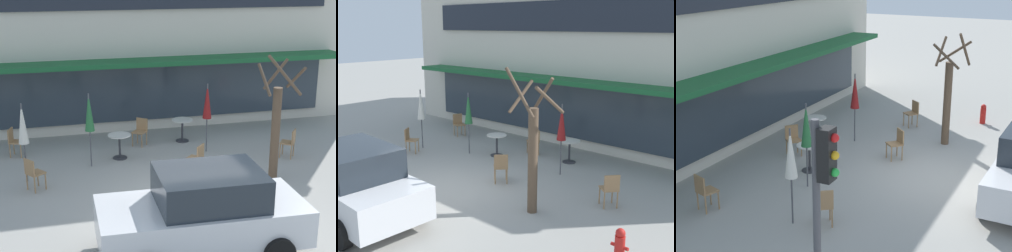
{
  "view_description": "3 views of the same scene",
  "coord_description": "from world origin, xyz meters",
  "views": [
    {
      "loc": [
        -3.34,
        -11.4,
        5.58
      ],
      "look_at": [
        0.19,
        2.43,
        1.2
      ],
      "focal_mm": 55.0,
      "sensor_mm": 36.0,
      "label": 1
    },
    {
      "loc": [
        8.67,
        -6.94,
        4.49
      ],
      "look_at": [
        -0.51,
        3.14,
        1.2
      ],
      "focal_mm": 45.0,
      "sensor_mm": 36.0,
      "label": 2
    },
    {
      "loc": [
        -12.44,
        -3.33,
        5.52
      ],
      "look_at": [
        0.5,
        3.05,
        0.87
      ],
      "focal_mm": 55.0,
      "sensor_mm": 36.0,
      "label": 3
    }
  ],
  "objects": [
    {
      "name": "patio_umbrella_cream_folded",
      "position": [
        -3.86,
        2.16,
        1.63
      ],
      "size": [
        0.28,
        0.28,
        2.2
      ],
      "color": "#4C4C51",
      "rests_on": "ground"
    },
    {
      "name": "cafe_table_streetside",
      "position": [
        -1.11,
        3.31,
        0.52
      ],
      "size": [
        0.7,
        0.7,
        0.76
      ],
      "color": "#333338",
      "rests_on": "ground"
    },
    {
      "name": "street_tree",
      "position": [
        2.69,
        0.57,
        1.57
      ],
      "size": [
        1.08,
        1.03,
        3.55
      ],
      "color": "brown",
      "rests_on": "ground"
    },
    {
      "name": "cafe_chair_3",
      "position": [
        -4.23,
        4.29,
        0.53
      ],
      "size": [
        0.5,
        0.5,
        0.89
      ],
      "color": "#9E754C",
      "rests_on": "ground"
    },
    {
      "name": "cafe_chair_4",
      "position": [
        -3.67,
        1.49,
        0.53
      ],
      "size": [
        0.56,
        0.56,
        0.89
      ],
      "color": "#9E754C",
      "rests_on": "ground"
    },
    {
      "name": "patio_umbrella_corner_open",
      "position": [
        1.65,
        3.24,
        1.63
      ],
      "size": [
        0.28,
        0.28,
        2.2
      ],
      "color": "#4C4C51",
      "rests_on": "ground"
    },
    {
      "name": "cafe_chair_2",
      "position": [
        0.79,
        1.49,
        0.53
      ],
      "size": [
        0.57,
        0.57,
        0.89
      ],
      "color": "#9E754C",
      "rests_on": "ground"
    },
    {
      "name": "cafe_table_near_wall",
      "position": [
        1.19,
        4.41,
        0.52
      ],
      "size": [
        0.7,
        0.7,
        0.76
      ],
      "color": "#333338",
      "rests_on": "ground"
    },
    {
      "name": "building_facade",
      "position": [
        0.0,
        9.96,
        3.34
      ],
      "size": [
        17.45,
        9.1,
        6.67
      ],
      "color": "beige",
      "rests_on": "ground"
    },
    {
      "name": "cafe_chair_0",
      "position": [
        3.96,
        2.1,
        0.53
      ],
      "size": [
        0.56,
        0.56,
        0.89
      ],
      "color": "#9E754C",
      "rests_on": "ground"
    },
    {
      "name": "ground_plane",
      "position": [
        0.0,
        0.0,
        0.0
      ],
      "size": [
        80.0,
        80.0,
        0.0
      ],
      "primitive_type": "plane",
      "color": "#9E9B93"
    },
    {
      "name": "cafe_chair_1",
      "position": [
        -0.24,
        4.37,
        0.53
      ],
      "size": [
        0.56,
        0.56,
        0.89
      ],
      "color": "#9E754C",
      "rests_on": "ground"
    },
    {
      "name": "parked_sedan",
      "position": [
        -0.32,
        -2.48,
        0.88
      ],
      "size": [
        4.26,
        2.13,
        1.76
      ],
      "color": "silver",
      "rests_on": "ground"
    },
    {
      "name": "patio_umbrella_green_folded",
      "position": [
        -2.03,
        2.85,
        1.63
      ],
      "size": [
        0.28,
        0.28,
        2.2
      ],
      "color": "#4C4C51",
      "rests_on": "ground"
    }
  ]
}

